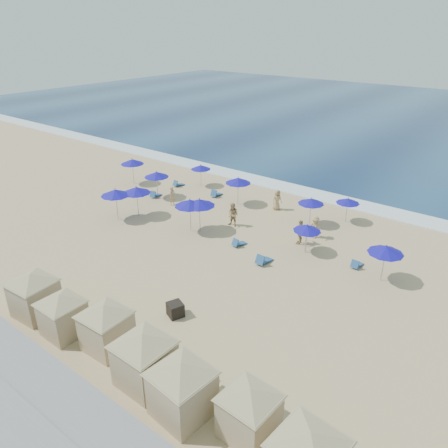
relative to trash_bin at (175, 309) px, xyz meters
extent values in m
plane|color=tan|center=(-2.94, 5.46, -0.39)|extent=(160.00, 160.00, 0.00)
cube|color=#0D274C|center=(-2.94, 60.46, -0.36)|extent=(160.00, 80.00, 0.06)
cube|color=white|center=(-2.94, 20.96, -0.35)|extent=(160.00, 2.50, 0.08)
cube|color=gray|center=(-2.94, -7.54, 0.16)|extent=(160.00, 2.20, 1.10)
cube|color=black|center=(0.00, 0.00, 0.00)|extent=(1.01, 1.01, 0.78)
cube|color=tan|center=(-6.00, -4.47, 0.62)|extent=(2.16, 2.16, 2.02)
cube|color=tan|center=(-6.00, -4.47, 1.63)|extent=(2.27, 2.27, 0.08)
pyramid|color=tan|center=(-6.00, -4.47, 2.13)|extent=(4.41, 4.41, 0.50)
cube|color=tan|center=(-3.39, -4.50, 0.54)|extent=(1.86, 1.86, 1.85)
cube|color=tan|center=(-3.39, -4.50, 1.46)|extent=(1.95, 1.95, 0.07)
pyramid|color=tan|center=(-3.39, -4.50, 1.93)|extent=(4.06, 4.06, 0.46)
cube|color=tan|center=(-0.81, -3.83, 0.59)|extent=(2.03, 2.03, 1.96)
cube|color=tan|center=(-0.81, -3.83, 1.57)|extent=(2.13, 2.13, 0.08)
pyramid|color=tan|center=(-0.81, -3.83, 2.06)|extent=(4.29, 4.29, 0.49)
cube|color=tan|center=(2.31, -4.27, 0.66)|extent=(2.12, 2.12, 2.10)
cube|color=tan|center=(2.31, -4.27, 1.71)|extent=(2.23, 2.23, 0.08)
pyramid|color=tan|center=(2.31, -4.27, 2.24)|extent=(4.61, 4.61, 0.53)
cube|color=tan|center=(4.71, -4.49, 0.65)|extent=(2.25, 2.25, 2.08)
cube|color=tan|center=(4.71, -4.49, 1.69)|extent=(2.37, 2.37, 0.08)
pyramid|color=tan|center=(4.71, -4.49, 2.21)|extent=(4.54, 4.54, 0.52)
cube|color=tan|center=(7.39, -3.69, 0.54)|extent=(1.95, 1.95, 1.86)
cube|color=tan|center=(7.39, -3.69, 1.48)|extent=(2.05, 2.05, 0.07)
pyramid|color=tan|center=(7.39, -3.69, 1.94)|extent=(4.08, 4.08, 0.47)
cube|color=tan|center=(10.09, -4.22, 1.68)|extent=(2.34, 2.34, 0.08)
pyramid|color=tan|center=(10.09, -4.22, 2.20)|extent=(4.52, 4.52, 0.52)
cylinder|color=#A5A8AD|center=(-17.84, 12.85, 0.63)|extent=(0.05, 0.05, 2.03)
cone|color=#130E97|center=(-17.84, 12.85, 1.83)|extent=(2.25, 2.25, 0.48)
sphere|color=#130E97|center=(-17.84, 12.85, 2.12)|extent=(0.09, 0.09, 0.09)
cylinder|color=#A5A8AD|center=(-11.58, 7.79, 0.64)|extent=(0.05, 0.05, 2.06)
cone|color=#130E97|center=(-11.58, 7.79, 1.87)|extent=(2.28, 2.28, 0.49)
sphere|color=#130E97|center=(-11.58, 7.79, 2.16)|extent=(0.09, 0.09, 0.09)
cylinder|color=#A5A8AD|center=(-12.22, 16.36, 0.47)|extent=(0.05, 0.05, 1.72)
cone|color=#130E97|center=(-12.22, 16.36, 1.49)|extent=(1.90, 1.90, 0.41)
sphere|color=#130E97|center=(-12.22, 16.36, 1.74)|extent=(0.07, 0.07, 0.07)
cylinder|color=#A5A8AD|center=(-12.40, 6.36, 0.66)|extent=(0.06, 0.06, 2.09)
cone|color=#130E97|center=(-12.40, 6.36, 1.90)|extent=(2.31, 2.31, 0.50)
sphere|color=#130E97|center=(-12.40, 6.36, 2.20)|extent=(0.09, 0.09, 0.09)
cylinder|color=#A5A8AD|center=(-6.68, 14.79, 0.61)|extent=(0.05, 0.05, 1.99)
cone|color=#130E97|center=(-6.68, 14.79, 1.79)|extent=(2.20, 2.20, 0.47)
sphere|color=#130E97|center=(-6.68, 14.79, 2.08)|extent=(0.08, 0.08, 0.08)
cylinder|color=#A5A8AD|center=(-5.82, 8.78, 0.67)|extent=(0.06, 0.06, 2.12)
cone|color=#130E97|center=(-5.82, 8.78, 1.93)|extent=(2.34, 2.34, 0.50)
sphere|color=#130E97|center=(-5.82, 8.78, 2.23)|extent=(0.09, 0.09, 0.09)
cylinder|color=#A5A8AD|center=(-6.34, 8.32, 0.66)|extent=(0.06, 0.06, 2.10)
cone|color=#130E97|center=(-6.34, 8.32, 1.90)|extent=(2.32, 2.32, 0.50)
sphere|color=#130E97|center=(-6.34, 8.32, 2.21)|extent=(0.09, 0.09, 0.09)
cylinder|color=#A5A8AD|center=(0.20, 14.82, 0.52)|extent=(0.05, 0.05, 1.82)
cone|color=#130E97|center=(0.20, 14.82, 1.60)|extent=(2.01, 2.01, 0.43)
sphere|color=#130E97|center=(0.20, 14.82, 1.86)|extent=(0.08, 0.08, 0.08)
cylinder|color=#A5A8AD|center=(2.05, 10.70, 0.45)|extent=(0.04, 0.04, 1.67)
cone|color=#130E97|center=(2.05, 10.70, 1.43)|extent=(1.85, 1.85, 0.40)
sphere|color=#130E97|center=(2.05, 10.70, 1.68)|extent=(0.07, 0.07, 0.07)
cylinder|color=#A5A8AD|center=(2.21, 17.06, 0.44)|extent=(0.04, 0.04, 1.65)
cone|color=#130E97|center=(2.21, 17.06, 1.42)|extent=(1.83, 1.83, 0.39)
sphere|color=#130E97|center=(2.21, 17.06, 1.66)|extent=(0.07, 0.07, 0.07)
cylinder|color=#A5A8AD|center=(2.14, 10.63, 0.44)|extent=(0.04, 0.04, 1.67)
cone|color=#130E97|center=(2.14, 10.63, 1.43)|extent=(1.84, 1.84, 0.40)
sphere|color=#130E97|center=(2.14, 10.63, 1.67)|extent=(0.07, 0.07, 0.07)
cylinder|color=#A5A8AD|center=(7.48, 10.31, 0.58)|extent=(0.05, 0.05, 1.94)
cone|color=#130E97|center=(7.48, 10.31, 1.73)|extent=(2.15, 2.15, 0.46)
sphere|color=#130E97|center=(7.48, 10.31, 2.01)|extent=(0.08, 0.08, 0.08)
cylinder|color=#A5A8AD|center=(-13.34, 11.69, 0.60)|extent=(0.05, 0.05, 1.98)
cone|color=#130E97|center=(-13.34, 11.69, 1.78)|extent=(2.19, 2.19, 0.47)
sphere|color=#130E97|center=(-13.34, 11.69, 2.06)|extent=(0.08, 0.08, 0.08)
cube|color=#244F84|center=(-13.60, 11.73, -0.24)|extent=(0.71, 1.21, 0.31)
cube|color=#244F84|center=(-13.53, 11.26, -0.01)|extent=(0.58, 0.39, 0.55)
cube|color=#244F84|center=(-13.91, 15.09, -0.24)|extent=(0.67, 1.17, 0.30)
cube|color=#244F84|center=(-13.98, 14.63, -0.02)|extent=(0.56, 0.37, 0.54)
cube|color=#244F84|center=(-9.37, 15.26, -0.23)|extent=(0.64, 1.24, 0.33)
cube|color=#244F84|center=(-9.34, 14.75, 0.02)|extent=(0.59, 0.37, 0.59)
cube|color=#244F84|center=(-2.07, 8.74, -0.24)|extent=(0.70, 1.15, 0.30)
cube|color=#244F84|center=(-2.15, 8.29, -0.03)|extent=(0.55, 0.39, 0.52)
cube|color=#244F84|center=(0.66, 7.76, -0.22)|extent=(0.66, 1.30, 0.35)
cube|color=#244F84|center=(0.64, 7.22, 0.04)|extent=(0.62, 0.38, 0.62)
cube|color=#244F84|center=(5.68, 11.03, -0.25)|extent=(0.54, 1.07, 0.29)
cube|color=#244F84|center=(5.66, 10.59, -0.04)|extent=(0.51, 0.31, 0.51)
imported|color=tan|center=(-11.05, 11.22, 0.44)|extent=(0.41, 0.61, 1.66)
imported|color=tan|center=(-4.36, 10.98, 0.55)|extent=(0.95, 0.77, 1.87)
imported|color=tan|center=(1.15, 11.55, 0.53)|extent=(0.65, 1.15, 1.84)
imported|color=tan|center=(1.53, 13.01, 0.47)|extent=(1.19, 0.78, 1.72)
imported|color=tan|center=(-3.42, 15.86, 0.49)|extent=(0.86, 1.02, 1.77)
camera|label=1|loc=(13.89, -13.59, 14.05)|focal=35.00mm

